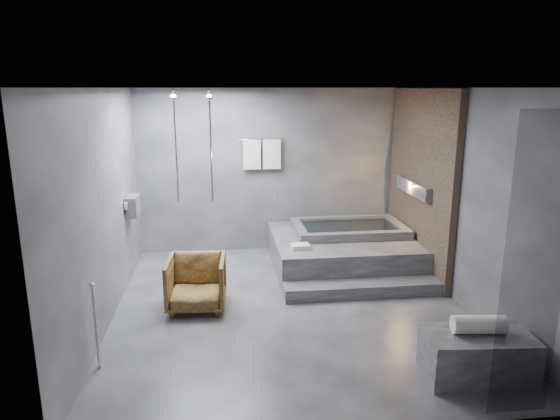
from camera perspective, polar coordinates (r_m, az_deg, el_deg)
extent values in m
plane|color=#2E2F31|center=(6.67, 1.16, -11.03)|extent=(5.00, 5.00, 0.00)
cube|color=#4E4E50|center=(6.05, 1.29, 13.80)|extent=(4.50, 5.00, 0.04)
cube|color=#39393E|center=(8.65, -1.13, 4.48)|extent=(4.50, 0.04, 2.80)
cube|color=#39393E|center=(3.86, 6.53, -7.57)|extent=(4.50, 0.04, 2.80)
cube|color=#39393E|center=(6.31, -19.46, 0.17)|extent=(0.04, 5.00, 2.80)
cube|color=#39393E|center=(6.89, 20.08, 1.24)|extent=(0.04, 5.00, 2.80)
cube|color=#876A4F|center=(7.98, 15.69, 3.18)|extent=(0.10, 2.40, 2.78)
cube|color=#FF9938|center=(7.97, 15.12, 2.47)|extent=(0.14, 1.20, 0.20)
cube|color=gray|center=(7.69, -16.47, 0.46)|extent=(0.16, 0.42, 0.30)
imported|color=beige|center=(7.61, -16.49, -0.04)|extent=(0.08, 0.08, 0.21)
imported|color=beige|center=(7.80, -16.24, 0.11)|extent=(0.07, 0.07, 0.15)
cylinder|color=silver|center=(8.09, -7.93, 7.29)|extent=(0.04, 0.04, 1.80)
cylinder|color=silver|center=(8.12, -11.85, 7.15)|extent=(0.04, 0.04, 1.80)
cylinder|color=silver|center=(8.50, -2.12, 8.06)|extent=(0.75, 0.02, 0.02)
cube|color=white|center=(8.50, -3.24, 6.35)|extent=(0.30, 0.06, 0.50)
cube|color=white|center=(8.53, -0.95, 6.39)|extent=(0.30, 0.06, 0.50)
cylinder|color=silver|center=(5.49, -20.27, -12.47)|extent=(0.04, 0.04, 0.90)
cube|color=black|center=(4.58, 27.02, -6.24)|extent=(0.55, 0.01, 2.60)
cube|color=#343436|center=(8.09, 7.12, -4.67)|extent=(2.20, 2.00, 0.50)
cube|color=#343436|center=(7.08, 9.39, -8.88)|extent=(2.20, 0.36, 0.18)
cube|color=#37373A|center=(5.48, 21.63, -15.22)|extent=(1.07, 0.65, 0.46)
imported|color=#3F290F|center=(6.61, -9.52, -8.21)|extent=(0.78, 0.80, 0.69)
cylinder|color=white|center=(5.35, 21.76, -12.07)|extent=(0.53, 0.24, 0.18)
cube|color=silver|center=(7.34, 2.35, -4.19)|extent=(0.28, 0.21, 0.07)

